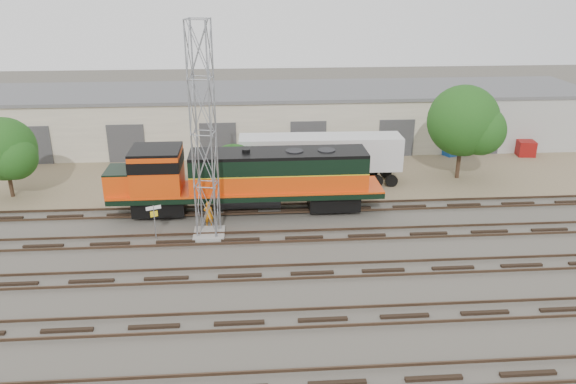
{
  "coord_description": "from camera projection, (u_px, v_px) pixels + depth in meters",
  "views": [
    {
      "loc": [
        -3.33,
        -30.17,
        15.56
      ],
      "look_at": [
        -0.83,
        4.0,
        2.2
      ],
      "focal_mm": 35.0,
      "sensor_mm": 36.0,
      "label": 1
    }
  ],
  "objects": [
    {
      "name": "worker",
      "position": [
        209.0,
        214.0,
        36.74
      ],
      "size": [
        0.69,
        0.52,
        1.74
      ],
      "primitive_type": "imported",
      "rotation": [
        0.0,
        0.0,
        2.98
      ],
      "color": "orange",
      "rests_on": "ground"
    },
    {
      "name": "tree_west",
      "position": [
        7.0,
        151.0,
        40.48
      ],
      "size": [
        4.84,
        4.61,
        6.03
      ],
      "color": "#382619",
      "rests_on": "ground"
    },
    {
      "name": "signal_tower",
      "position": [
        204.0,
        137.0,
        33.45
      ],
      "size": [
        1.96,
        1.96,
        13.24
      ],
      "rotation": [
        0.0,
        0.0,
        -0.2
      ],
      "color": "gray",
      "rests_on": "ground"
    },
    {
      "name": "dirt_strip",
      "position": [
        288.0,
        169.0,
        47.85
      ],
      "size": [
        80.0,
        16.0,
        0.02
      ],
      "primitive_type": "cube",
      "color": "#726047",
      "rests_on": "ground"
    },
    {
      "name": "tree_east",
      "position": [
        468.0,
        123.0,
        43.95
      ],
      "size": [
        5.9,
        5.62,
        7.58
      ],
      "color": "#382619",
      "rests_on": "ground"
    },
    {
      "name": "ground",
      "position": [
        307.0,
        249.0,
        33.91
      ],
      "size": [
        140.0,
        140.0,
        0.0
      ],
      "primitive_type": "plane",
      "color": "#47423A",
      "rests_on": "ground"
    },
    {
      "name": "tree_mid",
      "position": [
        237.0,
        173.0,
        41.69
      ],
      "size": [
        4.32,
        4.11,
        4.11
      ],
      "color": "#382619",
      "rests_on": "ground"
    },
    {
      "name": "tracks",
      "position": [
        312.0,
        273.0,
        31.1
      ],
      "size": [
        80.0,
        20.4,
        0.28
      ],
      "color": "black",
      "rests_on": "ground"
    },
    {
      "name": "semi_trailer",
      "position": [
        324.0,
        154.0,
        43.78
      ],
      "size": [
        12.62,
        2.8,
        3.87
      ],
      "rotation": [
        0.0,
        0.0,
        -0.02
      ],
      "color": "silver",
      "rests_on": "ground"
    },
    {
      "name": "dumpster_red",
      "position": [
        526.0,
        148.0,
        51.12
      ],
      "size": [
        1.67,
        1.59,
        1.4
      ],
      "primitive_type": "cube",
      "rotation": [
        0.0,
        0.0,
        -0.13
      ],
      "color": "maroon",
      "rests_on": "ground"
    },
    {
      "name": "warehouse",
      "position": [
        283.0,
        117.0,
        54.3
      ],
      "size": [
        58.4,
        10.4,
        5.3
      ],
      "color": "beige",
      "rests_on": "ground"
    },
    {
      "name": "sign_post",
      "position": [
        154.0,
        216.0,
        34.71
      ],
      "size": [
        0.87,
        0.39,
        2.26
      ],
      "color": "gray",
      "rests_on": "ground"
    },
    {
      "name": "dumpster_blue",
      "position": [
        451.0,
        147.0,
        51.43
      ],
      "size": [
        2.06,
        2.01,
        1.5
      ],
      "primitive_type": "cube",
      "rotation": [
        0.0,
        0.0,
        0.4
      ],
      "color": "#144490",
      "rests_on": "ground"
    },
    {
      "name": "locomotive",
      "position": [
        242.0,
        178.0,
        38.3
      ],
      "size": [
        18.65,
        3.27,
        4.48
      ],
      "color": "black",
      "rests_on": "tracks"
    }
  ]
}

